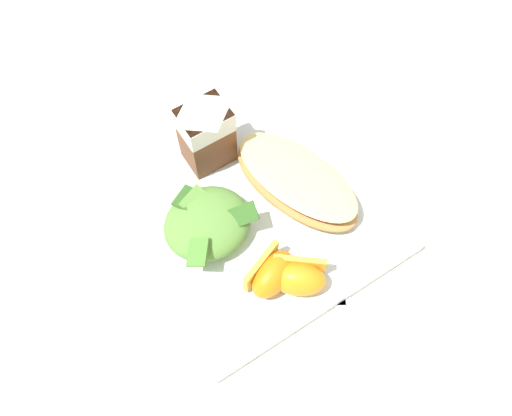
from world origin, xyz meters
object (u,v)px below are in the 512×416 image
at_px(cheesy_pizza_bread, 295,180).
at_px(milk_carton, 205,129).
at_px(metal_fork, 344,343).
at_px(white_plate, 256,215).
at_px(orange_wedge_middle, 298,277).
at_px(orange_wedge_front, 272,273).
at_px(green_salad_pile, 207,223).

xyz_separation_m(cheesy_pizza_bread, milk_carton, (-0.06, 0.09, 0.04)).
xyz_separation_m(cheesy_pizza_bread, metal_fork, (-0.06, -0.18, -0.03)).
distance_m(white_plate, orange_wedge_middle, 0.10).
bearing_deg(cheesy_pizza_bread, metal_fork, -107.81).
bearing_deg(orange_wedge_front, green_salad_pile, 107.81).
bearing_deg(white_plate, cheesy_pizza_bread, 2.08).
distance_m(cheesy_pizza_bread, metal_fork, 0.19).
bearing_deg(milk_carton, white_plate, -85.50).
bearing_deg(orange_wedge_middle, white_plate, 84.65).
relative_size(cheesy_pizza_bread, metal_fork, 1.10).
height_order(green_salad_pile, orange_wedge_middle, green_salad_pile).
bearing_deg(orange_wedge_front, orange_wedge_middle, -41.73).
height_order(cheesy_pizza_bread, orange_wedge_front, orange_wedge_front).
height_order(cheesy_pizza_bread, metal_fork, cheesy_pizza_bread).
distance_m(milk_carton, metal_fork, 0.28).
height_order(white_plate, cheesy_pizza_bread, cheesy_pizza_bread).
bearing_deg(green_salad_pile, milk_carton, 59.15).
distance_m(cheesy_pizza_bread, orange_wedge_middle, 0.12).
distance_m(green_salad_pile, orange_wedge_front, 0.09).
relative_size(white_plate, cheesy_pizza_bread, 1.51).
xyz_separation_m(white_plate, metal_fork, (-0.00, -0.18, -0.01)).
xyz_separation_m(green_salad_pile, metal_fork, (0.06, -0.19, -0.03)).
distance_m(white_plate, metal_fork, 0.18).
relative_size(orange_wedge_front, orange_wedge_middle, 0.99).
xyz_separation_m(white_plate, milk_carton, (-0.01, 0.10, 0.07)).
height_order(white_plate, green_salad_pile, green_salad_pile).
bearing_deg(white_plate, green_salad_pile, 171.13).
relative_size(white_plate, metal_fork, 1.65).
distance_m(green_salad_pile, metal_fork, 0.20).
xyz_separation_m(white_plate, orange_wedge_middle, (-0.01, -0.10, 0.03)).
relative_size(cheesy_pizza_bread, milk_carton, 1.69).
bearing_deg(milk_carton, orange_wedge_middle, -90.50).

